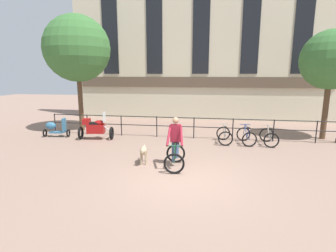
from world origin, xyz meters
name	(u,v)px	position (x,y,z in m)	size (l,w,h in m)	color
ground_plane	(182,178)	(0.00, 0.00, 0.00)	(60.00, 60.00, 0.00)	#8E7060
canal_railing	(194,124)	(0.00, 5.20, 0.71)	(15.05, 0.05, 1.05)	black
building_facade	(201,33)	(0.00, 10.99, 5.83)	(18.00, 0.72, 11.70)	beige
cyclist_with_bike	(175,145)	(-0.35, 1.03, 0.76)	(0.78, 1.22, 1.70)	black
dog	(143,151)	(-1.50, 1.12, 0.46)	(0.35, 0.91, 0.65)	tan
parked_motorcycle	(96,128)	(-4.71, 4.21, 0.56)	(1.71, 0.86, 1.35)	black
parked_bicycle_near_lamp	(224,135)	(1.46, 4.54, 0.36)	(0.72, 1.15, 0.86)	black
parked_bicycle_mid_left	(246,136)	(2.44, 4.54, 0.36)	(0.80, 1.19, 0.86)	black
parked_bicycle_mid_right	(269,137)	(3.42, 4.54, 0.36)	(0.66, 1.11, 0.86)	black
parked_scooter	(55,128)	(-6.95, 4.34, 0.46)	(1.32, 0.58, 0.96)	black
tree_canalside_left	(77,49)	(-6.43, 6.14, 4.48)	(3.56, 3.56, 6.27)	brown
tree_canalside_right	(331,60)	(6.28, 6.15, 3.78)	(2.78, 2.78, 5.19)	brown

